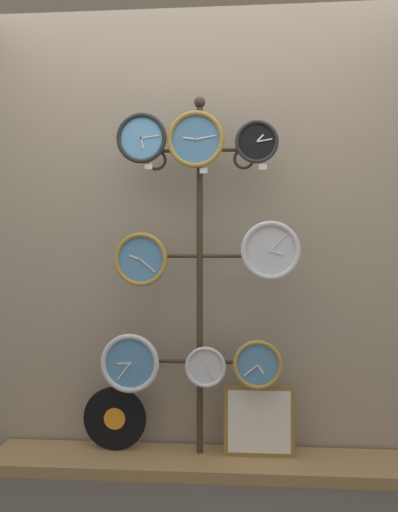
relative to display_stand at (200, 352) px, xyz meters
name	(u,v)px	position (x,y,z in m)	size (l,w,h in m)	color
ground_plane	(193,502)	(0.00, -0.41, -0.59)	(12.00, 12.00, 0.00)	#47423D
shop_wall	(202,204)	(0.00, 0.16, 0.81)	(4.40, 0.04, 2.80)	gray
low_shelf	(199,463)	(0.00, -0.06, -0.56)	(2.20, 0.36, 0.06)	#9E7A4C
display_stand	(200,352)	(0.00, 0.00, 0.00)	(0.75, 0.41, 1.95)	#382D1E
clock_top_left	(142,138)	(-0.30, -0.08, 1.12)	(0.26, 0.04, 0.26)	#60A8DB
clock_top_center	(196,139)	(-0.01, -0.08, 1.11)	(0.30, 0.04, 0.30)	#4C84B2
clock_top_right	(257,142)	(0.30, -0.08, 1.09)	(0.22, 0.04, 0.22)	black
clock_middle_left	(141,259)	(-0.30, -0.08, 0.50)	(0.28, 0.04, 0.28)	#4C84B2
clock_middle_right	(271,251)	(0.37, -0.10, 0.54)	(0.30, 0.04, 0.30)	silver
clock_bottom_left	(130,363)	(-0.36, -0.08, -0.04)	(0.31, 0.04, 0.31)	#4C84B2
clock_bottom_center	(206,367)	(0.04, -0.08, -0.06)	(0.21, 0.04, 0.21)	silver
clock_bottom_right	(258,365)	(0.30, -0.10, -0.04)	(0.25, 0.04, 0.25)	#4C84B2
vinyl_record	(115,419)	(-0.46, -0.01, -0.36)	(0.34, 0.01, 0.34)	black
picture_frame	(259,421)	(0.31, -0.03, -0.35)	(0.37, 0.02, 0.37)	olive
price_tag_upper	(148,166)	(-0.26, -0.08, 0.98)	(0.04, 0.00, 0.03)	white
price_tag_mid	(204,171)	(0.03, -0.08, 0.95)	(0.04, 0.00, 0.03)	white
price_tag_lower	(263,167)	(0.33, -0.08, 0.97)	(0.04, 0.00, 0.03)	white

